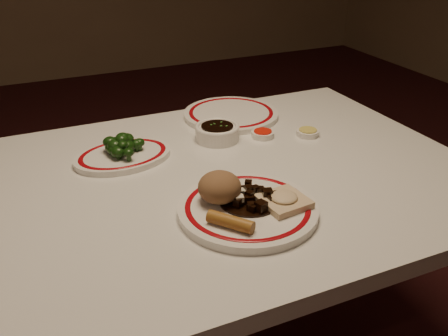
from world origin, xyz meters
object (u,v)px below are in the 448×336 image
Objects in this scene: broccoli_pile at (121,145)px; broccoli_plate at (123,156)px; spring_roll at (230,222)px; dining_table at (227,205)px; main_plate at (248,209)px; stirfry_heap at (252,199)px; rice_mound at (220,187)px; fried_wonton at (284,200)px; soy_bowl at (217,133)px.

broccoli_plate is at bearing -48.45° from broccoli_pile.
spring_roll is 0.35× the size of broccoli_plate.
dining_table is 3.10× the size of main_plate.
dining_table is 0.21m from stirfry_heap.
spring_roll is 0.73× the size of stirfry_heap.
fried_wonton is (0.12, -0.07, -0.02)m from rice_mound.
rice_mound reaches higher than main_plate.
stirfry_heap is at bearing 0.91° from spring_roll.
rice_mound is 0.71× the size of stirfry_heap.
dining_table is at bearing -106.65° from soy_bowl.
fried_wonton is (0.07, -0.03, 0.02)m from main_plate.
main_plate is 0.07m from rice_mound.
broccoli_plate is at bearing 122.51° from fried_wonton.
broccoli_pile reaches higher than stirfry_heap.
soy_bowl is (0.02, 0.40, -0.01)m from fried_wonton.
stirfry_heap is (-0.02, -0.17, 0.12)m from dining_table.
fried_wonton is at bearing -80.39° from dining_table.
broccoli_pile is at bearing 115.92° from main_plate.
spring_roll and fried_wonton have the same top height.
spring_roll reaches higher than soy_bowl.
rice_mound reaches higher than soy_bowl.
main_plate is at bearing -64.14° from broccoli_plate.
soy_bowl is (0.27, 0.01, -0.02)m from broccoli_pile.
broccoli_pile is (-0.19, 0.35, 0.01)m from stirfry_heap.
broccoli_pile is at bearing 122.54° from fried_wonton.
broccoli_pile is at bearing 66.12° from spring_roll.
broccoli_pile is 0.85× the size of soy_bowl.
main_plate is (-0.04, -0.18, 0.10)m from dining_table.
soy_bowl is at bearing 67.34° from rice_mound.
broccoli_pile is at bearing 118.43° from stirfry_heap.
broccoli_pile reaches higher than dining_table.
fried_wonton is at bearing -93.15° from soy_bowl.
main_plate is 0.02m from stirfry_heap.
stirfry_heap is 1.07× the size of soy_bowl.
stirfry_heap is (0.08, 0.07, -0.00)m from spring_roll.
rice_mound is at bearing -120.09° from dining_table.
spring_roll is 0.93× the size of broccoli_pile.
main_plate is at bearing 2.43° from spring_roll.
dining_table is 0.23m from soy_bowl.
stirfry_heap is at bearing -61.62° from broccoli_plate.
rice_mound is at bearing 149.59° from fried_wonton.
dining_table is 9.97× the size of soy_bowl.
rice_mound is 0.34m from broccoli_plate.
broccoli_pile is (-0.25, 0.39, 0.01)m from fried_wonton.
main_plate is 3.78× the size of broccoli_pile.
broccoli_plate reaches higher than dining_table.
soy_bowl is (0.14, 0.33, -0.03)m from rice_mound.
broccoli_plate is (-0.13, 0.32, -0.04)m from rice_mound.
dining_table is 13.10× the size of rice_mound.
fried_wonton is at bearing -31.62° from stirfry_heap.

